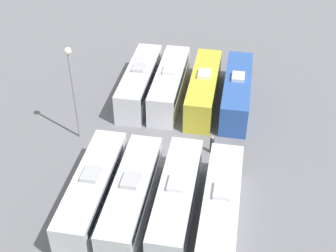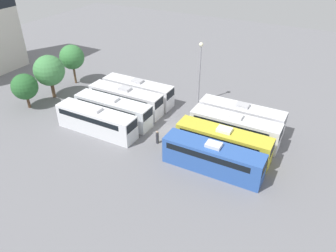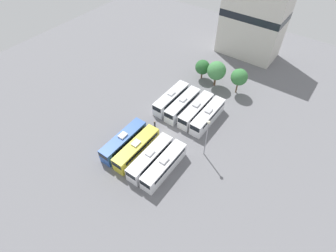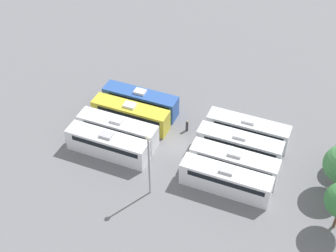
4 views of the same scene
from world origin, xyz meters
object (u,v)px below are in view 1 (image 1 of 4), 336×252
bus_1 (204,88)px  bus_6 (132,196)px  bus_2 (170,84)px  bus_3 (140,81)px  light_pole (72,80)px  bus_5 (176,199)px  bus_4 (221,207)px  bus_7 (93,190)px  worker_person (212,145)px  bus_0 (237,91)px

bus_1 → bus_6: (3.47, 15.58, 0.00)m
bus_2 → bus_3: same height
light_pole → bus_5: bearing=142.4°
bus_4 → bus_7: 9.51m
bus_1 → worker_person: bus_1 is taller
bus_2 → bus_4: size_ratio=1.00×
bus_0 → bus_3: (9.71, -0.03, 0.00)m
bus_3 → light_pole: size_ratio=1.20×
bus_2 → light_pole: 11.18m
bus_5 → bus_3: bearing=-67.8°
bus_4 → bus_6: bearing=0.6°
bus_2 → bus_6: bearing=89.8°
bus_5 → bus_6: bearing=4.7°
bus_0 → bus_4: size_ratio=1.00×
bus_3 → bus_6: bearing=100.8°
bus_1 → bus_2: 3.43m
bus_1 → bus_6: 15.96m
bus_1 → light_pole: 13.47m
bus_5 → bus_6: size_ratio=1.00×
bus_1 → bus_5: size_ratio=1.00×
bus_2 → worker_person: bus_2 is taller
bus_6 → bus_3: bearing=-79.2°
light_pole → bus_1: bearing=-144.1°
bus_7 → bus_4: bearing=179.7°
bus_0 → bus_2: bearing=-1.3°
bus_6 → bus_7: size_ratio=1.00×
bus_5 → light_pole: 13.51m
bus_1 → bus_3: size_ratio=1.00×
bus_1 → light_pole: (10.35, 7.49, 4.29)m
bus_0 → bus_6: (6.72, 15.60, 0.00)m
bus_5 → bus_7: (6.27, 0.16, 0.00)m
light_pole → bus_2: bearing=-132.1°
bus_4 → worker_person: bearing=-80.0°
bus_0 → bus_4: bearing=89.3°
worker_person → bus_3: bearing=-43.2°
worker_person → bus_7: bearing=44.3°
bus_5 → worker_person: 8.02m
bus_6 → light_pole: size_ratio=1.20×
bus_2 → bus_4: (-6.47, 15.69, 0.00)m
bus_7 → worker_person: bus_7 is taller
bus_1 → bus_3: (6.46, -0.05, 0.00)m
bus_4 → light_pole: 16.19m
bus_5 → bus_7: bearing=1.5°
bus_2 → bus_4: 16.97m
worker_person → light_pole: light_pole is taller
bus_7 → bus_5: bearing=-178.5°
bus_3 → bus_6: (-2.98, 15.63, 0.00)m
bus_2 → bus_5: same height
bus_2 → bus_3: bearing=2.3°
bus_0 → bus_2: (6.68, -0.15, 0.00)m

